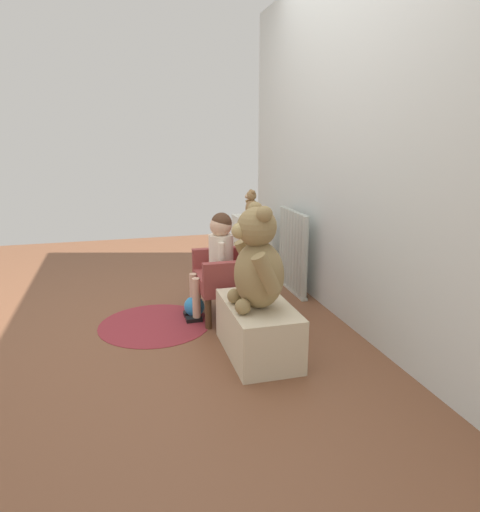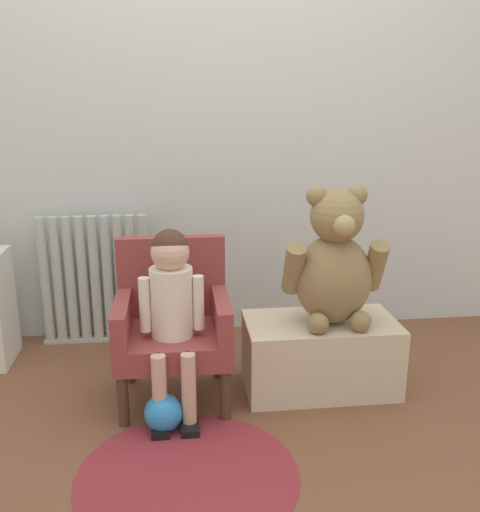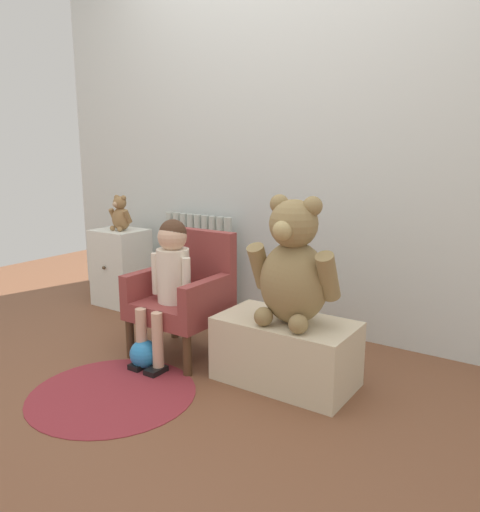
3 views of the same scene
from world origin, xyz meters
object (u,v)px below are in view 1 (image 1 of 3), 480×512
Objects in this scene: child_armchair at (233,270)px; floor_rug at (155,324)px; small_dresser at (252,245)px; toy_ball at (194,306)px; child_figure at (218,250)px; small_teddy_bear at (252,205)px; low_bench at (258,329)px; radiator at (293,252)px; large_teddy_bear at (258,263)px.

floor_rug is (0.04, -0.56, -0.33)m from child_armchair.
toy_ball is at bearing -37.53° from small_dresser.
child_figure is 1.06m from small_teddy_bear.
small_teddy_bear is at bearing 164.84° from low_bench.
child_armchair is 0.66m from floor_rug.
small_teddy_bear is (-1.54, 0.42, 0.49)m from low_bench.
radiator is at bearing 18.40° from small_dresser.
small_dresser is 0.92× the size of large_teddy_bear.
toy_ball is at bearing -98.94° from child_armchair.
child_armchair is 0.89× the size of child_figure.
low_bench is at bearing -15.16° from small_teddy_bear.
large_teddy_bear is at bearing -15.39° from small_teddy_bear.
child_figure reaches higher than child_armchair.
small_teddy_bear is 1.67× the size of toy_ball.
toy_ball is at bearing -104.75° from child_figure.
child_figure is (-0.00, -0.11, 0.15)m from child_armchair.
large_teddy_bear reaches higher than small_teddy_bear.
small_teddy_bear is 1.50m from floor_rug.
small_dresser reaches higher than floor_rug.
large_teddy_bear reaches higher than radiator.
child_figure is 0.66m from floor_rug.
floor_rug is 0.31m from toy_ball.
large_teddy_bear is 3.99× the size of toy_ball.
small_teddy_bear is (0.03, -0.01, 0.38)m from small_dresser.
small_teddy_bear is 1.24m from toy_ball.
small_dresser is at bearing 142.47° from toy_ball.
small_dresser is 1.42m from floor_rug.
large_teddy_bear is at bearing 6.78° from child_figure.
large_teddy_bear is (0.67, -0.03, 0.23)m from child_armchair.
child_figure is 0.72m from low_bench.
floor_rug is 5.17× the size of toy_ball.
low_bench is (0.63, 0.10, -0.33)m from child_figure.
radiator is at bearing 110.23° from floor_rug.
low_bench is at bearing -15.30° from small_dresser.
radiator reaches higher than child_armchair.
large_teddy_bear is 0.90m from toy_ball.
floor_rug is (0.43, -1.17, -0.33)m from radiator.
small_teddy_bear reaches higher than floor_rug.
toy_ball is (-0.67, -0.26, -0.08)m from low_bench.
child_armchair is 1.13× the size of large_teddy_bear.
low_bench is 2.64× the size of small_teddy_bear.
radiator reaches higher than floor_rug.
child_armchair is at bearing 178.75° from low_bench.
child_figure is at bearing 94.96° from floor_rug.
radiator is 0.72m from child_armchair.
radiator reaches higher than small_dresser.
child_figure is 0.68m from large_teddy_bear.
child_figure is 3.04× the size of small_teddy_bear.
child_figure is 0.45m from toy_ball.
small_teddy_bear reaches higher than toy_ball.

